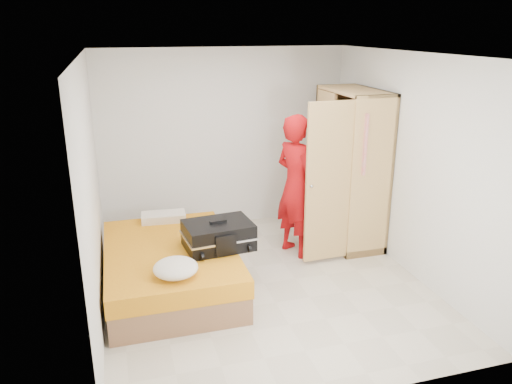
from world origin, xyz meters
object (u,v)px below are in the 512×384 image
object	(u,v)px
round_cushion	(176,268)
suitcase	(218,235)
person	(296,186)
bed	(170,268)
wardrobe	(349,173)

from	to	relation	value
round_cushion	suitcase	bearing A→B (deg)	44.79
person	suitcase	distance (m)	1.36
bed	person	size ratio (longest dim) A/B	1.09
wardrobe	round_cushion	xyz separation A→B (m)	(-2.51, -1.33, -0.41)
bed	round_cushion	world-z (taller)	round_cushion
bed	wardrobe	world-z (taller)	wardrobe
wardrobe	suitcase	size ratio (longest dim) A/B	2.60
bed	person	world-z (taller)	person
suitcase	round_cushion	distance (m)	0.78
suitcase	wardrobe	bearing A→B (deg)	16.12
person	wardrobe	bearing A→B (deg)	-102.69
wardrobe	round_cushion	bearing A→B (deg)	-152.08
wardrobe	suitcase	distance (m)	2.14
bed	person	bearing A→B (deg)	16.65
wardrobe	person	distance (m)	0.82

